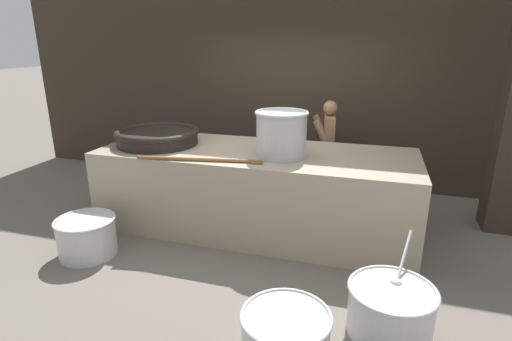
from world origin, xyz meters
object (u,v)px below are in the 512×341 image
(prep_bowl_extra, at_px, (285,335))
(giant_wok_near, at_px, (157,136))
(stock_pot, at_px, (281,133))
(cook, at_px, (328,147))
(prep_bowl_vegetables, at_px, (391,308))
(prep_bowl_meat, at_px, (87,235))

(prep_bowl_extra, bearing_deg, giant_wok_near, 136.49)
(stock_pot, distance_m, cook, 1.52)
(giant_wok_near, distance_m, stock_pot, 1.66)
(cook, xyz_separation_m, prep_bowl_vegetables, (0.88, -2.81, -0.56))
(prep_bowl_meat, bearing_deg, stock_pot, 29.05)
(cook, bearing_deg, giant_wok_near, 23.19)
(stock_pot, bearing_deg, prep_bowl_meat, -150.95)
(cook, relative_size, prep_bowl_vegetables, 1.63)
(giant_wok_near, height_order, prep_bowl_meat, giant_wok_near)
(cook, xyz_separation_m, prep_bowl_meat, (-2.29, -2.46, -0.56))
(giant_wok_near, bearing_deg, stock_pot, -3.58)
(giant_wok_near, height_order, cook, cook)
(stock_pot, relative_size, cook, 0.42)
(cook, height_order, prep_bowl_meat, cook)
(giant_wok_near, relative_size, prep_bowl_vegetables, 1.18)
(prep_bowl_vegetables, bearing_deg, stock_pot, 131.43)
(stock_pot, xyz_separation_m, prep_bowl_vegetables, (1.25, -1.42, -1.04))
(stock_pot, distance_m, prep_bowl_extra, 2.27)
(giant_wok_near, bearing_deg, prep_bowl_vegetables, -27.69)
(cook, xyz_separation_m, prep_bowl_extra, (0.14, -3.34, -0.58))
(prep_bowl_meat, xyz_separation_m, prep_bowl_extra, (2.43, -0.88, -0.02))
(prep_bowl_meat, bearing_deg, prep_bowl_vegetables, -6.31)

